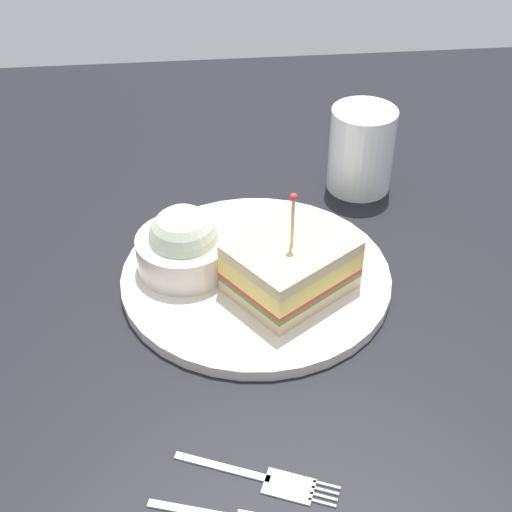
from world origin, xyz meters
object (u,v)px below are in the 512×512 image
object	(u,v)px
sandwich_half_center	(291,266)
coleslaw_bowl	(184,245)
drink_glass	(361,154)
fork	(274,480)
plate	(256,277)

from	to	relation	value
sandwich_half_center	coleslaw_bowl	bearing A→B (deg)	66.25
sandwich_half_center	drink_glass	size ratio (longest dim) A/B	1.39
drink_glass	fork	world-z (taller)	drink_glass
plate	fork	xyz separation A→B (cm)	(-22.40, 1.01, -0.37)
sandwich_half_center	drink_glass	bearing A→B (deg)	-29.75
drink_glass	sandwich_half_center	bearing A→B (deg)	150.25
fork	plate	bearing A→B (deg)	-2.58
plate	coleslaw_bowl	world-z (taller)	coleslaw_bowl
drink_glass	fork	distance (cm)	40.99
sandwich_half_center	plate	bearing A→B (deg)	48.88
coleslaw_bowl	drink_glass	xyz separation A→B (cm)	(14.09, -20.07, 0.63)
plate	fork	bearing A→B (deg)	177.42
plate	drink_glass	size ratio (longest dim) A/B	2.69
plate	fork	size ratio (longest dim) A/B	2.18
drink_glass	coleslaw_bowl	bearing A→B (deg)	125.07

